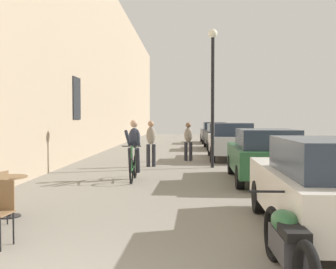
{
  "coord_description": "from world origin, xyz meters",
  "views": [
    {
      "loc": [
        1.17,
        -3.04,
        1.73
      ],
      "look_at": [
        0.44,
        14.69,
        1.06
      ],
      "focal_mm": 43.76,
      "sensor_mm": 36.0,
      "label": 1
    }
  ],
  "objects": [
    {
      "name": "pedestrian_mid",
      "position": [
        1.32,
        13.9,
        0.89
      ],
      "size": [
        0.35,
        0.26,
        1.59
      ],
      "color": "#26262D",
      "rests_on": "ground_plane"
    },
    {
      "name": "street_lamp",
      "position": [
        2.15,
        11.53,
        3.11
      ],
      "size": [
        0.32,
        0.32,
        4.9
      ],
      "color": "black",
      "rests_on": "ground_plane"
    },
    {
      "name": "building_facade_left",
      "position": [
        -3.45,
        14.0,
        4.76
      ],
      "size": [
        0.54,
        68.0,
        9.53
      ],
      "color": "tan",
      "rests_on": "ground_plane"
    },
    {
      "name": "parked_car_fifth",
      "position": [
        3.26,
        26.7,
        0.78
      ],
      "size": [
        1.8,
        4.24,
        1.51
      ],
      "color": "#595960",
      "rests_on": "ground_plane"
    },
    {
      "name": "parked_car_fourth",
      "position": [
        3.24,
        20.71,
        0.77
      ],
      "size": [
        1.8,
        4.17,
        1.48
      ],
      "color": "black",
      "rests_on": "ground_plane"
    },
    {
      "name": "pedestrian_near",
      "position": [
        -0.06,
        11.72,
        0.94
      ],
      "size": [
        0.37,
        0.29,
        1.67
      ],
      "color": "#26262D",
      "rests_on": "ground_plane"
    },
    {
      "name": "parked_car_second",
      "position": [
        3.34,
        8.29,
        0.76
      ],
      "size": [
        1.85,
        4.16,
        1.46
      ],
      "color": "#23512D",
      "rests_on": "ground_plane"
    },
    {
      "name": "cafe_table_mid",
      "position": [
        -1.94,
        4.02,
        0.52
      ],
      "size": [
        0.64,
        0.64,
        0.72
      ],
      "color": "black",
      "rests_on": "ground_plane"
    },
    {
      "name": "parked_car_third",
      "position": [
        3.14,
        14.6,
        0.81
      ],
      "size": [
        1.96,
        4.45,
        1.56
      ],
      "color": "#B7B7BC",
      "rests_on": "ground_plane"
    },
    {
      "name": "parked_motorcycle",
      "position": [
        2.25,
        1.29,
        0.4
      ],
      "size": [
        0.62,
        2.15,
        0.92
      ],
      "color": "black",
      "rests_on": "ground_plane"
    },
    {
      "name": "cyclist_on_bicycle",
      "position": [
        -0.28,
        8.48,
        0.81
      ],
      "size": [
        0.52,
        1.76,
        1.74
      ],
      "color": "black",
      "rests_on": "ground_plane"
    },
    {
      "name": "parked_car_nearest",
      "position": [
        3.26,
        3.02,
        0.76
      ],
      "size": [
        1.84,
        4.15,
        1.46
      ],
      "color": "beige",
      "rests_on": "ground_plane"
    }
  ]
}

